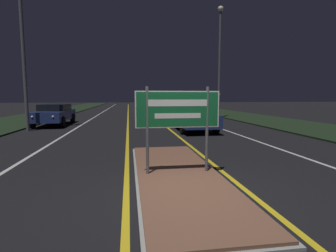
% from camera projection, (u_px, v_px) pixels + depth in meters
% --- Properties ---
extents(ground_plane, '(160.00, 160.00, 0.00)m').
position_uv_depth(ground_plane, '(188.00, 194.00, 5.04)').
color(ground_plane, black).
extents(median_island, '(1.98, 6.37, 0.10)m').
position_uv_depth(median_island, '(177.00, 175.00, 6.15)').
color(median_island, '#999993').
rests_on(median_island, ground_plane).
extents(verge_left, '(5.00, 100.00, 0.08)m').
position_uv_depth(verge_left, '(34.00, 117.00, 23.29)').
color(verge_left, black).
rests_on(verge_left, ground_plane).
extents(verge_right, '(5.00, 100.00, 0.08)m').
position_uv_depth(verge_right, '(236.00, 115.00, 26.10)').
color(verge_right, black).
rests_on(verge_right, ground_plane).
extents(centre_line_yellow_left, '(0.12, 70.00, 0.01)m').
position_uv_depth(centre_line_yellow_left, '(128.00, 113.00, 29.44)').
color(centre_line_yellow_left, gold).
rests_on(centre_line_yellow_left, ground_plane).
extents(centre_line_yellow_right, '(0.12, 70.00, 0.01)m').
position_uv_depth(centre_line_yellow_right, '(149.00, 113.00, 29.78)').
color(centre_line_yellow_right, gold).
rests_on(centre_line_yellow_right, ground_plane).
extents(lane_line_white_left, '(0.12, 70.00, 0.01)m').
position_uv_depth(lane_line_white_left, '(101.00, 113.00, 28.99)').
color(lane_line_white_left, silver).
rests_on(lane_line_white_left, ground_plane).
extents(lane_line_white_right, '(0.12, 70.00, 0.01)m').
position_uv_depth(lane_line_white_right, '(175.00, 113.00, 30.23)').
color(lane_line_white_right, silver).
rests_on(lane_line_white_right, ground_plane).
extents(edge_line_white_left, '(0.10, 70.00, 0.01)m').
position_uv_depth(edge_line_white_left, '(72.00, 114.00, 28.55)').
color(edge_line_white_left, silver).
rests_on(edge_line_white_left, ground_plane).
extents(edge_line_white_right, '(0.10, 70.00, 0.01)m').
position_uv_depth(edge_line_white_right, '(200.00, 112.00, 30.67)').
color(edge_line_white_right, silver).
rests_on(edge_line_white_right, ground_plane).
extents(highway_sign, '(1.94, 0.07, 1.99)m').
position_uv_depth(highway_sign, '(178.00, 113.00, 5.98)').
color(highway_sign, '#56565B').
rests_on(highway_sign, median_island).
extents(streetlight_left_near, '(0.49, 0.49, 10.62)m').
position_uv_depth(streetlight_left_near, '(20.00, 6.00, 13.48)').
color(streetlight_left_near, '#56565B').
rests_on(streetlight_left_near, ground_plane).
extents(streetlight_right_near, '(0.45, 0.45, 8.99)m').
position_uv_depth(streetlight_right_near, '(220.00, 52.00, 21.06)').
color(streetlight_right_near, '#56565B').
rests_on(streetlight_right_near, ground_plane).
extents(car_receding_0, '(1.94, 4.60, 1.46)m').
position_uv_depth(car_receding_0, '(193.00, 117.00, 14.38)').
color(car_receding_0, navy).
rests_on(car_receding_0, ground_plane).
extents(car_receding_1, '(1.88, 4.74, 1.34)m').
position_uv_depth(car_receding_1, '(201.00, 108.00, 26.08)').
color(car_receding_1, maroon).
rests_on(car_receding_1, ground_plane).
extents(car_receding_2, '(1.95, 4.76, 1.43)m').
position_uv_depth(car_receding_2, '(158.00, 105.00, 36.46)').
color(car_receding_2, navy).
rests_on(car_receding_2, ground_plane).
extents(car_approaching_0, '(1.92, 4.76, 1.36)m').
position_uv_depth(car_approaching_0, '(54.00, 114.00, 17.11)').
color(car_approaching_0, navy).
rests_on(car_approaching_0, ground_plane).
extents(warning_sign, '(0.60, 0.06, 2.38)m').
position_uv_depth(warning_sign, '(218.00, 100.00, 28.38)').
color(warning_sign, '#56565B').
rests_on(warning_sign, verge_right).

